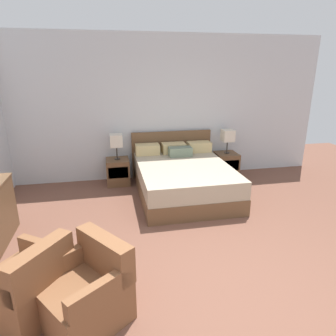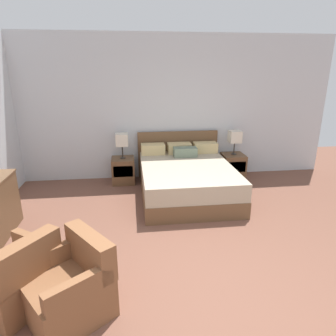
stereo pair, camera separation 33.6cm
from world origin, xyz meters
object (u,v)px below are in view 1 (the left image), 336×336
at_px(nightstand_left, 118,171).
at_px(nightstand_right, 226,165).
at_px(armchair_by_window, 26,286).
at_px(armchair_companion, 87,292).
at_px(table_lamp_right, 228,136).
at_px(bed, 183,178).
at_px(table_lamp_left, 116,141).

relative_size(nightstand_left, nightstand_right, 1.00).
xyz_separation_m(armchair_by_window, armchair_companion, (0.56, -0.19, 0.00)).
xyz_separation_m(table_lamp_right, armchair_by_window, (-3.28, -3.24, -0.60)).
distance_m(armchair_by_window, armchair_companion, 0.59).
xyz_separation_m(bed, armchair_companion, (-1.58, -2.68, -0.03)).
relative_size(bed, nightstand_left, 4.17).
relative_size(nightstand_left, armchair_companion, 0.53).
xyz_separation_m(table_lamp_right, armchair_companion, (-2.73, -3.43, -0.60)).
distance_m(nightstand_right, armchair_by_window, 4.61).
bearing_deg(nightstand_left, armchair_by_window, -106.89).
relative_size(table_lamp_left, armchair_companion, 0.52).
bearing_deg(nightstand_right, bed, -146.77).
bearing_deg(table_lamp_right, table_lamp_left, 180.00).
bearing_deg(nightstand_left, bed, -33.20).
relative_size(nightstand_right, table_lamp_left, 1.02).
bearing_deg(table_lamp_right, nightstand_left, -179.96).
xyz_separation_m(table_lamp_left, armchair_companion, (-0.43, -3.43, -0.60)).
relative_size(nightstand_right, armchair_companion, 0.53).
bearing_deg(nightstand_right, nightstand_left, 180.00).
bearing_deg(armchair_by_window, nightstand_left, 73.11).
bearing_deg(armchair_by_window, armchair_companion, -19.00).
bearing_deg(bed, armchair_by_window, -130.66).
xyz_separation_m(bed, nightstand_right, (1.15, 0.75, -0.06)).
bearing_deg(nightstand_right, armchair_by_window, -135.40).
distance_m(nightstand_right, table_lamp_right, 0.63).
bearing_deg(table_lamp_left, nightstand_right, -0.04).
bearing_deg(table_lamp_left, nightstand_left, -90.00).
bearing_deg(armchair_by_window, table_lamp_right, 44.61).
bearing_deg(armchair_companion, bed, 59.48).
xyz_separation_m(nightstand_right, table_lamp_left, (-2.30, 0.00, 0.63)).
height_order(nightstand_right, table_lamp_left, table_lamp_left).
bearing_deg(bed, table_lamp_left, 146.75).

